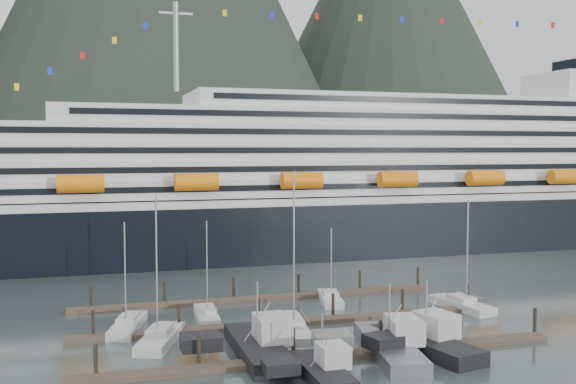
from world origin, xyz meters
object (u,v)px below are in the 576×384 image
(sailboat_c, at_px, (207,316))
(trawler_c, at_px, (387,345))
(sailboat_a, at_px, (160,339))
(trawler_a, at_px, (256,346))
(sailboat_f, at_px, (330,299))
(trawler_d, at_px, (425,342))
(cruise_ship, at_px, (378,188))
(sailboat_b, at_px, (128,326))
(trawler_b, at_px, (321,370))
(sailboat_d, at_px, (292,329))
(sailboat_h, at_px, (461,306))

(sailboat_c, distance_m, trawler_c, 23.55)
(sailboat_a, xyz_separation_m, trawler_a, (8.36, -6.82, 0.53))
(sailboat_f, relative_size, trawler_c, 0.67)
(trawler_a, bearing_deg, trawler_c, -104.20)
(trawler_a, xyz_separation_m, trawler_c, (12.25, -3.46, -0.04))
(trawler_a, relative_size, trawler_d, 1.07)
(trawler_d, bearing_deg, cruise_ship, -33.49)
(sailboat_b, bearing_deg, sailboat_a, -140.61)
(cruise_ship, bearing_deg, trawler_b, -118.19)
(cruise_ship, bearing_deg, sailboat_d, -122.71)
(sailboat_a, relative_size, sailboat_d, 0.87)
(cruise_ship, distance_m, trawler_c, 72.21)
(sailboat_f, bearing_deg, cruise_ship, -18.49)
(sailboat_d, distance_m, sailboat_h, 23.73)
(sailboat_c, bearing_deg, sailboat_b, 107.31)
(sailboat_a, xyz_separation_m, sailboat_b, (-2.80, 6.38, -0.04))
(trawler_b, bearing_deg, trawler_c, -60.23)
(trawler_c, bearing_deg, trawler_b, 129.14)
(sailboat_b, height_order, trawler_b, sailboat_b)
(sailboat_c, height_order, sailboat_f, sailboat_c)
(cruise_ship, bearing_deg, trawler_a, -123.68)
(sailboat_a, relative_size, trawler_c, 1.03)
(sailboat_c, bearing_deg, trawler_a, -167.69)
(sailboat_a, height_order, sailboat_c, sailboat_a)
(sailboat_h, height_order, trawler_d, sailboat_h)
(trawler_d, bearing_deg, sailboat_h, -54.48)
(trawler_a, bearing_deg, sailboat_f, -36.35)
(sailboat_d, xyz_separation_m, trawler_c, (6.49, -10.13, 0.49))
(sailboat_h, bearing_deg, trawler_d, 128.63)
(sailboat_b, height_order, sailboat_d, sailboat_d)
(sailboat_f, xyz_separation_m, trawler_c, (-2.64, -22.58, 0.55))
(sailboat_b, xyz_separation_m, sailboat_h, (40.30, -2.41, 0.03))
(sailboat_a, relative_size, trawler_d, 1.15)
(trawler_b, xyz_separation_m, trawler_d, (12.50, 4.52, 0.13))
(sailboat_d, bearing_deg, sailboat_b, 77.29)
(sailboat_a, distance_m, sailboat_c, 10.54)
(sailboat_c, height_order, trawler_d, sailboat_c)
(trawler_d, bearing_deg, sailboat_b, 45.75)
(trawler_c, distance_m, trawler_d, 3.94)
(cruise_ship, distance_m, sailboat_c, 64.54)
(cruise_ship, xyz_separation_m, sailboat_a, (-49.52, -54.95, -11.59))
(sailboat_d, height_order, sailboat_f, sailboat_d)
(sailboat_h, height_order, trawler_b, sailboat_h)
(sailboat_b, xyz_separation_m, trawler_d, (27.35, -16.86, 0.56))
(trawler_a, distance_m, trawler_d, 16.59)
(sailboat_c, height_order, trawler_a, sailboat_c)
(sailboat_b, bearing_deg, sailboat_h, -77.75)
(sailboat_f, distance_m, trawler_c, 22.74)
(sailboat_b, relative_size, trawler_c, 0.82)
(trawler_a, height_order, trawler_d, trawler_a)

